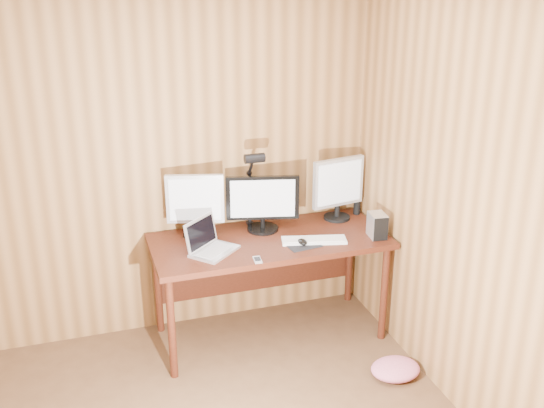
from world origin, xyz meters
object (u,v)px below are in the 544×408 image
keyboard (314,240)px  phone (257,260)px  hard_drive (377,225)px  monitor_left (195,204)px  monitor_center (263,203)px  laptop (209,243)px  speaker (357,206)px  desk_lamp (252,178)px  mouse (302,242)px  monitor_right (338,187)px  desk (267,251)px

keyboard → phone: keyboard is taller
hard_drive → monitor_left: bearing=168.2°
monitor_left → hard_drive: monitor_left is taller
monitor_center → phone: (-0.18, -0.46, -0.20)m
laptop → hard_drive: 1.15m
speaker → desk_lamp: (-0.81, -0.02, 0.31)m
mouse → hard_drive: 0.53m
hard_drive → speaker: hard_drive is taller
speaker → desk_lamp: bearing=-178.6°
monitor_right → speaker: bearing=3.4°
hard_drive → speaker: 0.43m
laptop → desk_lamp: 0.57m
desk → desk_lamp: desk_lamp is taller
monitor_right → desk_lamp: desk_lamp is taller
speaker → monitor_left: bearing=-178.3°
hard_drive → desk: bearing=166.2°
monitor_center → speaker: monitor_center is taller
desk → phone: (-0.18, -0.37, 0.13)m
monitor_left → laptop: bearing=-68.9°
laptop → keyboard: (0.71, -0.07, -0.04)m
monitor_center → hard_drive: 0.80m
monitor_left → desk_lamp: bearing=17.8°
laptop → keyboard: bearing=-47.4°
hard_drive → desk_lamp: (-0.76, 0.41, 0.29)m
monitor_left → mouse: monitor_left is taller
monitor_center → mouse: (0.18, -0.32, -0.18)m
monitor_left → speaker: monitor_left is taller
monitor_left → desk_lamp: desk_lamp is taller
laptop → speaker: 1.23m
desk_lamp → laptop: bearing=-151.9°
keyboard → speaker: speaker is taller
monitor_left → monitor_right: monitor_right is taller
monitor_right → speaker: 0.26m
monitor_center → monitor_left: 0.47m
monitor_left → laptop: monitor_left is taller
hard_drive → phone: bearing=-166.3°
laptop → hard_drive: (1.14, -0.12, 0.03)m
monitor_right → phone: size_ratio=4.71×
laptop → speaker: bearing=-27.6°
desk → laptop: size_ratio=4.22×
monitor_center → keyboard: size_ratio=1.10×
hard_drive → phone: hard_drive is taller
desk → laptop: 0.49m
phone → desk_lamp: bearing=82.4°
laptop → hard_drive: bearing=-48.1°
phone → speaker: (0.93, 0.54, 0.05)m
monitor_center → monitor_left: monitor_left is taller
monitor_center → hard_drive: size_ratio=2.98×
desk → laptop: laptop is taller
monitor_center → monitor_right: 0.58m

